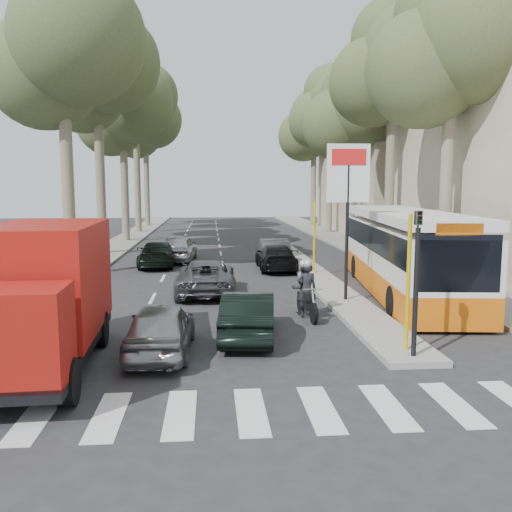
{
  "coord_description": "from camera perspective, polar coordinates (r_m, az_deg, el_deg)",
  "views": [
    {
      "loc": [
        -1.51,
        -13.57,
        4.14
      ],
      "look_at": [
        0.14,
        6.14,
        1.6
      ],
      "focal_mm": 38.0,
      "sensor_mm": 36.0,
      "label": 1
    }
  ],
  "objects": [
    {
      "name": "red_truck",
      "position": [
        13.15,
        -21.74,
        -3.76
      ],
      "size": [
        2.59,
        6.24,
        3.28
      ],
      "rotation": [
        0.0,
        0.0,
        0.04
      ],
      "color": "black",
      "rests_on": "ground"
    },
    {
      "name": "pedestrian_far",
      "position": [
        24.63,
        23.11,
        -0.55
      ],
      "size": [
        1.2,
        0.6,
        1.8
      ],
      "primitive_type": "imported",
      "rotation": [
        0.0,
        0.0,
        3.07
      ],
      "color": "#6A584F",
      "rests_on": "sidewalk_right"
    },
    {
      "name": "queue_car_b",
      "position": [
        26.99,
        2.11,
        -0.12
      ],
      "size": [
        1.81,
        4.44,
        1.29
      ],
      "primitive_type": "imported",
      "rotation": [
        0.0,
        0.0,
        3.14
      ],
      "color": "black",
      "rests_on": "ground"
    },
    {
      "name": "silver_hatchback",
      "position": [
        13.74,
        -9.99,
        -7.5
      ],
      "size": [
        1.65,
        3.87,
        1.31
      ],
      "primitive_type": "imported",
      "rotation": [
        0.0,
        0.0,
        3.11
      ],
      "color": "gray",
      "rests_on": "ground"
    },
    {
      "name": "ground",
      "position": [
        14.27,
        1.51,
        -9.56
      ],
      "size": [
        120.0,
        120.0,
        0.0
      ],
      "primitive_type": "plane",
      "color": "#28282B",
      "rests_on": "ground"
    },
    {
      "name": "building_far",
      "position": [
        50.66,
        15.14,
        11.44
      ],
      "size": [
        11.0,
        20.0,
        16.0
      ],
      "primitive_type": "cube",
      "color": "#B7A88E",
      "rests_on": "ground"
    },
    {
      "name": "tree_r_c",
      "position": [
        41.43,
        10.33,
        14.91
      ],
      "size": [
        7.4,
        7.2,
        13.32
      ],
      "color": "#6B604C",
      "rests_on": "ground"
    },
    {
      "name": "pedestrian_near",
      "position": [
        23.84,
        23.29,
        -1.06
      ],
      "size": [
        0.76,
        1.03,
        1.58
      ],
      "primitive_type": "imported",
      "rotation": [
        0.0,
        0.0,
        1.95
      ],
      "color": "#3A2D43",
      "rests_on": "sidewalk_right"
    },
    {
      "name": "tree_r_d",
      "position": [
        49.34,
        7.98,
        15.33
      ],
      "size": [
        7.4,
        7.2,
        14.88
      ],
      "color": "#6B604C",
      "rests_on": "ground"
    },
    {
      "name": "tree_l_e",
      "position": [
        58.41,
        -11.45,
        13.66
      ],
      "size": [
        7.4,
        7.2,
        14.49
      ],
      "color": "#6B604C",
      "rests_on": "ground"
    },
    {
      "name": "queue_car_a",
      "position": [
        21.12,
        -5.27,
        -2.19
      ],
      "size": [
        2.27,
        4.8,
        1.32
      ],
      "primitive_type": "imported",
      "rotation": [
        0.0,
        0.0,
        3.13
      ],
      "color": "#4F5057",
      "rests_on": "ground"
    },
    {
      "name": "tree_r_e",
      "position": [
        57.05,
        6.25,
        13.56
      ],
      "size": [
        7.4,
        7.2,
        14.1
      ],
      "color": "#6B604C",
      "rests_on": "ground"
    },
    {
      "name": "city_bus",
      "position": [
        21.77,
        15.25,
        0.65
      ],
      "size": [
        4.02,
        12.53,
        3.24
      ],
      "rotation": [
        0.0,
        0.0,
        -0.11
      ],
      "color": "#DA600C",
      "rests_on": "ground"
    },
    {
      "name": "billboard",
      "position": [
        19.17,
        9.63,
        5.91
      ],
      "size": [
        1.5,
        12.1,
        5.6
      ],
      "color": "yellow",
      "rests_on": "ground"
    },
    {
      "name": "tree_r_a",
      "position": [
        26.7,
        20.15,
        20.41
      ],
      "size": [
        7.4,
        7.2,
        14.1
      ],
      "color": "#6B604C",
      "rests_on": "ground"
    },
    {
      "name": "tree_l_c",
      "position": [
        42.56,
        -13.7,
        15.09
      ],
      "size": [
        7.4,
        7.2,
        13.71
      ],
      "color": "#6B604C",
      "rests_on": "ground"
    },
    {
      "name": "tree_r_b",
      "position": [
        34.23,
        14.43,
        19.37
      ],
      "size": [
        7.4,
        7.2,
        15.27
      ],
      "color": "#6B604C",
      "rests_on": "ground"
    },
    {
      "name": "tree_l_d",
      "position": [
        50.66,
        -12.44,
        15.81
      ],
      "size": [
        7.4,
        7.2,
        15.66
      ],
      "color": "#6B604C",
      "rests_on": "ground"
    },
    {
      "name": "traffic_island",
      "position": [
        25.35,
        6.09,
        -1.94
      ],
      "size": [
        1.5,
        26.0,
        0.16
      ],
      "primitive_type": "cube",
      "color": "gray",
      "rests_on": "ground"
    },
    {
      "name": "dark_hatchback",
      "position": [
        14.91,
        -0.78,
        -6.21
      ],
      "size": [
        1.81,
        4.09,
        1.31
      ],
      "primitive_type": "imported",
      "rotation": [
        0.0,
        0.0,
        3.03
      ],
      "color": "black",
      "rests_on": "ground"
    },
    {
      "name": "sidewalk_right",
      "position": [
        40.08,
        9.84,
        1.37
      ],
      "size": [
        3.2,
        70.0,
        0.12
      ],
      "primitive_type": "cube",
      "color": "gray",
      "rests_on": "ground"
    },
    {
      "name": "tree_l_b",
      "position": [
        34.99,
        -16.2,
        18.47
      ],
      "size": [
        7.4,
        7.2,
        14.88
      ],
      "color": "#6B604C",
      "rests_on": "ground"
    },
    {
      "name": "queue_car_c",
      "position": [
        30.32,
        -8.17,
        0.84
      ],
      "size": [
        2.1,
        4.57,
        1.52
      ],
      "primitive_type": "imported",
      "rotation": [
        0.0,
        0.0,
        3.07
      ],
      "color": "#A3A5AB",
      "rests_on": "ground"
    },
    {
      "name": "traffic_light_island",
      "position": [
        13.08,
        16.59,
        -0.25
      ],
      "size": [
        0.16,
        0.41,
        3.6
      ],
      "color": "black",
      "rests_on": "ground"
    },
    {
      "name": "queue_car_d",
      "position": [
        28.96,
        1.8,
        0.49
      ],
      "size": [
        1.54,
        4.24,
        1.39
      ],
      "primitive_type": "imported",
      "rotation": [
        0.0,
        0.0,
        3.16
      ],
      "color": "#44464B",
      "rests_on": "ground"
    },
    {
      "name": "tree_l_a",
      "position": [
        27.18,
        -19.44,
        20.2
      ],
      "size": [
        7.4,
        7.2,
        14.1
      ],
      "color": "#6B604C",
      "rests_on": "ground"
    },
    {
      "name": "motorcycle",
      "position": [
        17.38,
        5.2,
        -3.61
      ],
      "size": [
        0.83,
        2.21,
        1.88
      ],
      "rotation": [
        0.0,
        0.0,
        0.09
      ],
      "color": "black",
      "rests_on": "ground"
    },
    {
      "name": "queue_car_e",
      "position": [
        28.58,
        -10.3,
        0.2
      ],
      "size": [
        1.89,
        4.55,
        1.31
      ],
      "primitive_type": "imported",
      "rotation": [
        0.0,
        0.0,
        3.15
      ],
      "color": "black",
      "rests_on": "ground"
    },
    {
      "name": "median_left",
      "position": [
        42.27,
        -13.62,
        1.58
      ],
      "size": [
        2.4,
        64.0,
        0.12
      ],
      "primitive_type": "cube",
      "color": "gray",
      "rests_on": "ground"
    }
  ]
}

